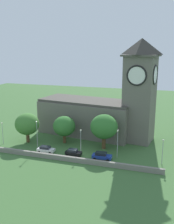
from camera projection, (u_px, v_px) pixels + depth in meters
name	position (u px, v px, depth m)	size (l,w,h in m)	color
ground_plane	(95.00, 136.00, 80.66)	(200.00, 200.00, 0.00)	#3D6633
church	(103.00, 109.00, 79.88)	(36.63, 16.62, 28.93)	#666056
quay_barrier	(72.00, 159.00, 62.60)	(42.82, 0.70, 1.19)	gray
car_white	(46.00, 149.00, 68.12)	(4.52, 2.28, 1.64)	silver
car_black	(73.00, 152.00, 66.18)	(4.13, 2.29, 1.63)	black
car_blue	(102.00, 156.00, 63.77)	(4.80, 2.33, 1.81)	#233D9E
streetlamp_west_end	(2.00, 129.00, 73.45)	(0.44, 0.44, 6.24)	#9EA0A5
streetlamp_west_mid	(37.00, 131.00, 69.15)	(0.44, 0.44, 7.86)	#9EA0A5
streetlamp_central	(81.00, 137.00, 66.73)	(0.44, 0.44, 6.39)	#9EA0A5
streetlamp_east_mid	(118.00, 139.00, 63.95)	(0.44, 0.44, 7.13)	#9EA0A5
streetlamp_east_end	(163.00, 147.00, 60.52)	(0.44, 0.44, 6.03)	#9EA0A5
tree_by_tower	(104.00, 127.00, 69.48)	(7.24, 7.24, 9.40)	brown
tree_riverside_west	(27.00, 124.00, 74.64)	(6.87, 6.87, 8.46)	brown
tree_churchyard	(64.00, 126.00, 74.13)	(6.29, 6.29, 7.76)	brown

